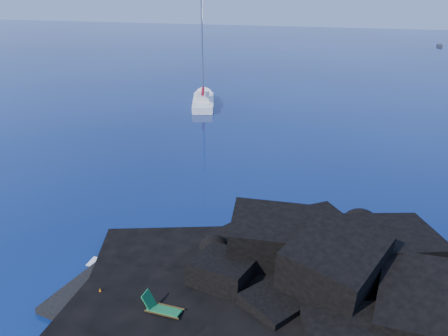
% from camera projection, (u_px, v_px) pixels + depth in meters
% --- Properties ---
extents(ground, '(400.00, 400.00, 0.00)m').
position_uv_depth(ground, '(64.00, 290.00, 23.22)').
color(ground, '#030C33').
rests_on(ground, ground).
extents(headland, '(24.00, 24.00, 3.60)m').
position_uv_depth(headland, '(318.00, 308.00, 21.85)').
color(headland, black).
rests_on(headland, ground).
extents(beach, '(9.08, 6.86, 0.70)m').
position_uv_depth(beach, '(143.00, 302.00, 22.27)').
color(beach, black).
rests_on(beach, ground).
extents(surf_foam, '(10.00, 8.00, 0.06)m').
position_uv_depth(surf_foam, '(188.00, 257.00, 26.06)').
color(surf_foam, white).
rests_on(surf_foam, ground).
extents(sailboat, '(7.41, 13.57, 14.10)m').
position_uv_depth(sailboat, '(203.00, 105.00, 61.30)').
color(sailboat, white).
rests_on(sailboat, ground).
extents(deck_chair, '(1.84, 0.83, 1.26)m').
position_uv_depth(deck_chair, '(164.00, 306.00, 20.54)').
color(deck_chair, '#176B36').
rests_on(deck_chair, beach).
extents(towel, '(2.22, 1.88, 0.05)m').
position_uv_depth(towel, '(148.00, 312.00, 21.02)').
color(towel, white).
rests_on(towel, beach).
extents(sunbather, '(1.71, 1.29, 0.23)m').
position_uv_depth(sunbather, '(148.00, 310.00, 20.97)').
color(sunbather, tan).
rests_on(sunbather, towel).
extents(marker_cone, '(0.34, 0.34, 0.48)m').
position_uv_depth(marker_cone, '(100.00, 292.00, 22.10)').
color(marker_cone, orange).
rests_on(marker_cone, beach).
extents(distant_boat_a, '(1.41, 4.33, 0.58)m').
position_uv_depth(distant_boat_a, '(439.00, 46.00, 128.88)').
color(distant_boat_a, '#28282E').
rests_on(distant_boat_a, ground).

